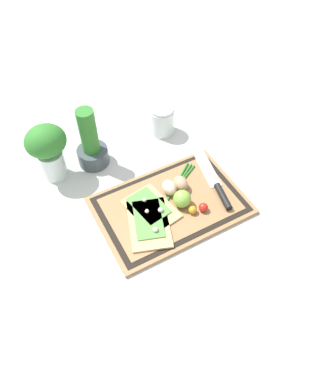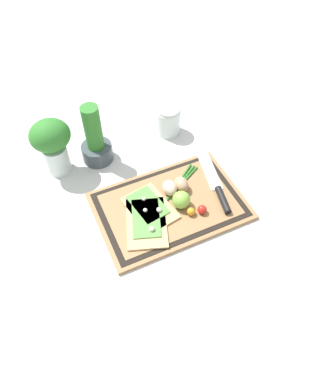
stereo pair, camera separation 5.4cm
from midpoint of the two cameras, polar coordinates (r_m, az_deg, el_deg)
name	(u,v)px [view 2 (the right image)]	position (r m, az deg, el deg)	size (l,w,h in m)	color
ground_plane	(170,207)	(1.18, 2.09, -2.37)	(6.00, 6.00, 0.00)	silver
cutting_board	(170,206)	(1.17, 2.10, -2.15)	(0.46, 0.31, 0.02)	#997047
pizza_slice_near	(146,222)	(1.12, -1.42, -4.57)	(0.17, 0.21, 0.02)	tan
pizza_slice_far	(149,207)	(1.15, -0.99, -2.37)	(0.15, 0.18, 0.02)	tan
knife	(218,189)	(1.21, 9.41, 0.42)	(0.09, 0.29, 0.02)	silver
egg_brown	(181,184)	(1.19, 3.84, 1.16)	(0.04, 0.06, 0.04)	tan
egg_pink	(170,188)	(1.18, 2.09, 0.60)	(0.04, 0.06, 0.04)	beige
lime	(181,200)	(1.15, 3.90, -1.23)	(0.06, 0.06, 0.06)	#7FB742
cherry_tomato_red	(202,209)	(1.15, 7.08, -2.70)	(0.03, 0.03, 0.03)	red
cherry_tomato_yellow	(191,212)	(1.14, 5.40, -3.02)	(0.03, 0.03, 0.03)	orange
scallion_bunch	(169,198)	(1.18, 1.93, -0.90)	(0.29, 0.20, 0.01)	#2D7528
herb_pot	(95,142)	(1.28, -9.30, 7.47)	(0.11, 0.11, 0.22)	#3D474C
sauce_jar	(168,122)	(1.39, 1.68, 10.63)	(0.09, 0.09, 0.11)	silver
herb_glass	(52,143)	(1.24, -15.58, 7.21)	(0.13, 0.11, 0.21)	silver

